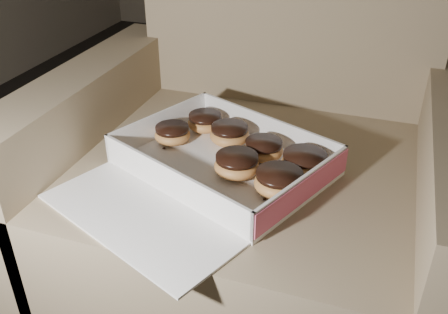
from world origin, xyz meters
TOP-DOWN VIEW (x-y plane):
  - armchair at (-0.41, 0.09)m, footprint 0.92×0.78m
  - bakery_box at (-0.46, -0.07)m, footprint 0.54×0.57m
  - donut_a at (-0.38, 0.03)m, footprint 0.08×0.08m
  - donut_b at (-0.32, -0.09)m, footprint 0.09×0.09m
  - donut_c at (-0.29, -0.01)m, footprint 0.09×0.09m
  - donut_d at (-0.41, -0.05)m, footprint 0.09×0.09m
  - donut_e at (-0.54, 0.10)m, footprint 0.08×0.08m
  - donut_f at (-0.59, 0.03)m, footprint 0.08×0.08m
  - donut_g at (-0.47, 0.06)m, footprint 0.09×0.09m
  - crumb_a at (-0.33, -0.09)m, footprint 0.01×0.01m
  - crumb_b at (-0.47, -0.15)m, footprint 0.01×0.01m
  - crumb_c at (-0.59, -0.01)m, footprint 0.01×0.01m
  - crumb_d at (-0.46, -0.15)m, footprint 0.01×0.01m
  - crumb_e at (-0.34, -0.12)m, footprint 0.01×0.01m

SIDE VIEW (x-z plane):
  - armchair at x=-0.41m, z-range -0.18..0.79m
  - crumb_a at x=-0.33m, z-range 0.44..0.44m
  - crumb_b at x=-0.47m, z-range 0.44..0.44m
  - crumb_c at x=-0.59m, z-range 0.44..0.44m
  - crumb_d at x=-0.46m, z-range 0.44..0.44m
  - crumb_e at x=-0.34m, z-range 0.44..0.44m
  - bakery_box at x=-0.46m, z-range 0.41..0.48m
  - donut_f at x=-0.59m, z-range 0.44..0.48m
  - donut_e at x=-0.54m, z-range 0.44..0.48m
  - donut_a at x=-0.38m, z-range 0.44..0.48m
  - donut_g at x=-0.47m, z-range 0.44..0.48m
  - donut_d at x=-0.41m, z-range 0.44..0.49m
  - donut_c at x=-0.29m, z-range 0.44..0.49m
  - donut_b at x=-0.32m, z-range 0.44..0.49m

